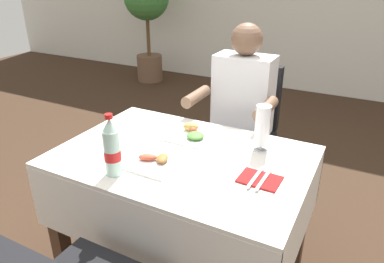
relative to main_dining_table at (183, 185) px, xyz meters
name	(u,v)px	position (x,y,z in m)	size (l,w,h in m)	color
main_dining_table	(183,185)	(0.00, 0.00, 0.00)	(1.18, 0.81, 0.74)	white
chair_far_diner_seat	(240,129)	(0.00, 0.80, -0.02)	(0.44, 0.50, 0.97)	black
seated_diner_far	(239,114)	(0.03, 0.69, 0.14)	(0.50, 0.46, 1.26)	#282D42
plate_near_camera	(154,161)	(-0.07, -0.13, 0.18)	(0.22, 0.22, 0.04)	white
plate_far_diner	(191,133)	(-0.06, 0.20, 0.19)	(0.23, 0.23, 0.06)	white
beer_glass_left	(262,129)	(0.31, 0.22, 0.29)	(0.07, 0.07, 0.23)	white
cola_bottle_primary	(112,149)	(-0.18, -0.29, 0.29)	(0.07, 0.07, 0.28)	silver
napkin_cutlery_set	(260,179)	(0.40, -0.05, 0.18)	(0.17, 0.19, 0.01)	maroon
potted_plant_corner	(147,10)	(-2.24, 3.02, 0.43)	(0.62, 0.62, 1.48)	brown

